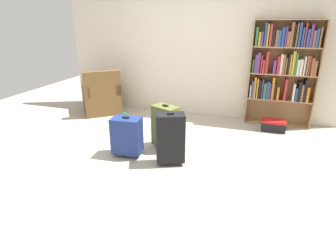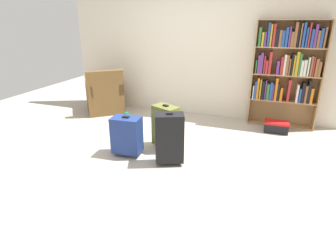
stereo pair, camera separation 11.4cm
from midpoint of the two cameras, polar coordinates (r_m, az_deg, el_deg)
The scene contains 9 objects.
ground_plane at distance 3.79m, azimuth -0.14°, elevation -8.77°, with size 9.31×9.31×0.00m, color #B2A899.
back_wall at distance 5.31m, azimuth 7.36°, elevation 14.02°, with size 5.32×0.10×2.60m, color beige.
bookshelf at distance 5.06m, azimuth 24.52°, elevation 9.11°, with size 1.11×0.25×1.83m.
armchair at distance 5.66m, azimuth -12.75°, elevation 3.88°, with size 0.98×0.98×0.90m.
mug at distance 5.33m, azimuth -8.16°, elevation 0.20°, with size 0.12×0.08×0.10m.
storage_box at distance 4.94m, azimuth 22.69°, elevation -2.15°, with size 0.39×0.25×0.19m.
suitcase_navy_blue at distance 3.75m, azimuth -7.92°, elevation -4.11°, with size 0.41×0.28×0.58m.
suitcase_black at distance 3.46m, azimuth 1.26°, elevation -4.79°, with size 0.42×0.34×0.71m.
suitcase_olive at distance 3.90m, azimuth 0.35°, elevation -2.24°, with size 0.43×0.36×0.67m.
Camera 2 is at (1.17, -3.13, 1.80)m, focal length 28.56 mm.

